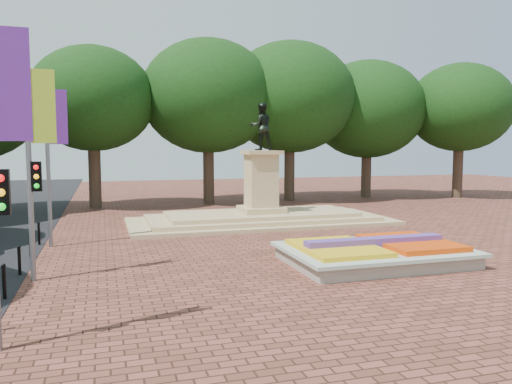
# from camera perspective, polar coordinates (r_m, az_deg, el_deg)

# --- Properties ---
(ground) EXTENTS (90.00, 90.00, 0.00)m
(ground) POSITION_cam_1_polar(r_m,az_deg,el_deg) (19.54, 7.81, -6.95)
(ground) COLOR brown
(ground) RESTS_ON ground
(flower_bed) EXTENTS (6.30, 4.30, 0.91)m
(flower_bed) POSITION_cam_1_polar(r_m,az_deg,el_deg) (18.20, 13.46, -6.73)
(flower_bed) COLOR gray
(flower_bed) RESTS_ON ground
(monument) EXTENTS (14.00, 6.00, 6.40)m
(monument) POSITION_cam_1_polar(r_m,az_deg,el_deg) (26.76, 0.59, -1.71)
(monument) COLOR tan
(monument) RESTS_ON ground
(tree_row_back) EXTENTS (44.80, 8.80, 10.43)m
(tree_row_back) POSITION_cam_1_polar(r_m,az_deg,el_deg) (36.90, -0.70, 9.18)
(tree_row_back) COLOR #3C2C20
(tree_row_back) RESTS_ON ground
(banner_poles) EXTENTS (0.88, 11.17, 7.00)m
(banner_poles) POSITION_cam_1_polar(r_m,az_deg,el_deg) (16.12, -24.25, 3.97)
(banner_poles) COLOR slate
(banner_poles) RESTS_ON ground
(bollard_row) EXTENTS (0.12, 13.12, 0.98)m
(bollard_row) POSITION_cam_1_polar(r_m,az_deg,el_deg) (16.40, -26.08, -7.90)
(bollard_row) COLOR black
(bollard_row) RESTS_ON ground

